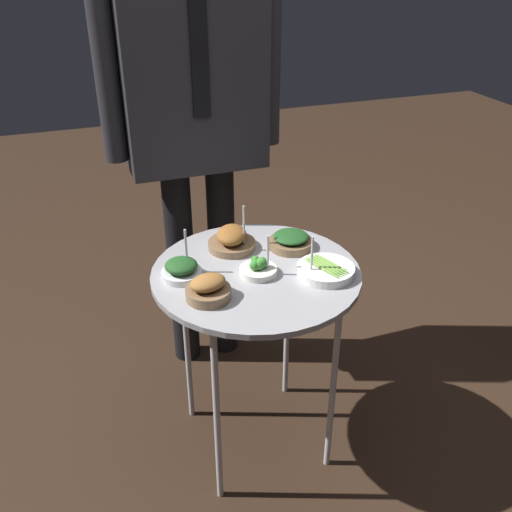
{
  "coord_description": "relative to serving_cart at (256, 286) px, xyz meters",
  "views": [
    {
      "loc": [
        -0.48,
        -1.36,
        1.56
      ],
      "look_at": [
        0.0,
        0.0,
        0.74
      ],
      "focal_mm": 40.0,
      "sensor_mm": 36.0,
      "label": 1
    }
  ],
  "objects": [
    {
      "name": "bowl_spinach_mid_right",
      "position": [
        0.15,
        0.1,
        0.08
      ],
      "size": [
        0.14,
        0.14,
        0.05
      ],
      "color": "brown",
      "rests_on": "serving_cart"
    },
    {
      "name": "bowl_roast_far_rim",
      "position": [
        -0.03,
        0.16,
        0.09
      ],
      "size": [
        0.15,
        0.15,
        0.15
      ],
      "color": "brown",
      "rests_on": "serving_cart"
    },
    {
      "name": "bowl_broccoli_center",
      "position": [
        -0.0,
        -0.02,
        0.07
      ],
      "size": [
        0.11,
        0.11,
        0.13
      ],
      "color": "silver",
      "rests_on": "serving_cart"
    },
    {
      "name": "bowl_roast_front_right",
      "position": [
        -0.17,
        -0.09,
        0.08
      ],
      "size": [
        0.13,
        0.13,
        0.07
      ],
      "color": "brown",
      "rests_on": "serving_cart"
    },
    {
      "name": "waiter_figure",
      "position": [
        -0.04,
        0.53,
        0.44
      ],
      "size": [
        0.63,
        0.24,
        1.7
      ],
      "color": "black",
      "rests_on": "ground_plane"
    },
    {
      "name": "serving_cart",
      "position": [
        0.0,
        0.0,
        0.0
      ],
      "size": [
        0.62,
        0.62,
        0.69
      ],
      "color": "#939399",
      "rests_on": "ground_plane"
    },
    {
      "name": "ground_plane",
      "position": [
        0.0,
        0.0,
        -0.64
      ],
      "size": [
        8.0,
        8.0,
        0.0
      ],
      "primitive_type": "plane",
      "color": "black"
    },
    {
      "name": "bowl_asparagus_near_rim",
      "position": [
        0.18,
        -0.09,
        0.07
      ],
      "size": [
        0.17,
        0.17,
        0.13
      ],
      "color": "white",
      "rests_on": "serving_cart"
    },
    {
      "name": "bowl_spinach_back_left",
      "position": [
        -0.21,
        0.04,
        0.08
      ],
      "size": [
        0.12,
        0.12,
        0.14
      ],
      "color": "silver",
      "rests_on": "serving_cart"
    }
  ]
}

